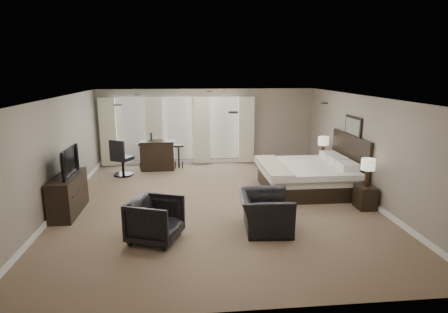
{
  "coord_description": "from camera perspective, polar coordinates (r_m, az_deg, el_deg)",
  "views": [
    {
      "loc": [
        -0.73,
        -8.71,
        3.21
      ],
      "look_at": [
        0.2,
        0.4,
        1.1
      ],
      "focal_mm": 30.0,
      "sensor_mm": 36.0,
      "label": 1
    }
  ],
  "objects": [
    {
      "name": "room",
      "position": [
        8.95,
        -1.02,
        0.65
      ],
      "size": [
        7.6,
        8.6,
        2.64
      ],
      "color": "brown",
      "rests_on": "ground"
    },
    {
      "name": "window_bay",
      "position": [
        12.98,
        -6.96,
        3.98
      ],
      "size": [
        5.25,
        0.2,
        2.3
      ],
      "color": "silver",
      "rests_on": "room"
    },
    {
      "name": "bed",
      "position": [
        10.36,
        12.99,
        -1.04
      ],
      "size": [
        2.4,
        2.29,
        1.53
      ],
      "primitive_type": "cube",
      "color": "silver",
      "rests_on": "ground"
    },
    {
      "name": "nightstand_near",
      "position": [
        9.54,
        20.73,
        -5.83
      ],
      "size": [
        0.41,
        0.5,
        0.54
      ],
      "primitive_type": "cube",
      "color": "black",
      "rests_on": "ground"
    },
    {
      "name": "nightstand_far",
      "position": [
        12.09,
        14.7,
        -1.48
      ],
      "size": [
        0.42,
        0.51,
        0.56
      ],
      "primitive_type": "cube",
      "color": "black",
      "rests_on": "ground"
    },
    {
      "name": "lamp_near",
      "position": [
        9.38,
        21.02,
        -2.32
      ],
      "size": [
        0.32,
        0.32,
        0.67
      ],
      "primitive_type": "cube",
      "color": "beige",
      "rests_on": "nightstand_near"
    },
    {
      "name": "lamp_far",
      "position": [
        11.96,
        14.87,
        1.37
      ],
      "size": [
        0.32,
        0.32,
        0.67
      ],
      "primitive_type": "cube",
      "color": "beige",
      "rests_on": "nightstand_far"
    },
    {
      "name": "wall_art",
      "position": [
        10.58,
        19.04,
        4.34
      ],
      "size": [
        0.04,
        0.96,
        0.56
      ],
      "primitive_type": "cube",
      "color": "slate",
      "rests_on": "room"
    },
    {
      "name": "dresser",
      "position": [
        9.3,
        -22.65,
        -5.36
      ],
      "size": [
        0.5,
        1.54,
        0.89
      ],
      "primitive_type": "cube",
      "color": "black",
      "rests_on": "ground"
    },
    {
      "name": "tv",
      "position": [
        9.16,
        -22.93,
        -2.27
      ],
      "size": [
        0.64,
        1.12,
        0.15
      ],
      "primitive_type": "imported",
      "rotation": [
        0.0,
        0.0,
        1.57
      ],
      "color": "black",
      "rests_on": "dresser"
    },
    {
      "name": "armchair_near",
      "position": [
        7.74,
        6.26,
        -7.48
      ],
      "size": [
        0.85,
        1.23,
        1.03
      ],
      "primitive_type": "imported",
      "rotation": [
        0.0,
        0.0,
        1.5
      ],
      "color": "black",
      "rests_on": "ground"
    },
    {
      "name": "armchair_far",
      "position": [
        7.36,
        -10.43,
        -9.17
      ],
      "size": [
        1.1,
        1.13,
        0.92
      ],
      "primitive_type": "imported",
      "rotation": [
        0.0,
        0.0,
        1.21
      ],
      "color": "black",
      "rests_on": "ground"
    },
    {
      "name": "bar_counter",
      "position": [
        12.49,
        -10.09,
        0.2
      ],
      "size": [
        1.12,
        0.58,
        0.98
      ],
      "primitive_type": "cube",
      "color": "black",
      "rests_on": "ground"
    },
    {
      "name": "bar_stool_left",
      "position": [
        12.84,
        -12.12,
        0.14
      ],
      "size": [
        0.45,
        0.45,
        0.85
      ],
      "primitive_type": "cube",
      "rotation": [
        0.0,
        0.0,
        -0.14
      ],
      "color": "black",
      "rests_on": "ground"
    },
    {
      "name": "bar_stool_right",
      "position": [
        12.65,
        -6.9,
        0.04
      ],
      "size": [
        0.48,
        0.48,
        0.79
      ],
      "primitive_type": "cube",
      "rotation": [
        0.0,
        0.0,
        -0.36
      ],
      "color": "black",
      "rests_on": "ground"
    },
    {
      "name": "desk_chair",
      "position": [
        12.01,
        -15.22,
        -0.13
      ],
      "size": [
        0.8,
        0.8,
        1.16
      ],
      "primitive_type": "cube",
      "rotation": [
        0.0,
        0.0,
        2.66
      ],
      "color": "black",
      "rests_on": "ground"
    }
  ]
}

